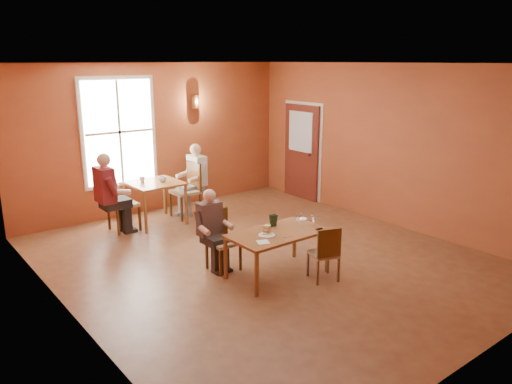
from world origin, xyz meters
TOP-DOWN VIEW (x-y plane):
  - ground at (0.00, 0.00)m, footprint 6.00×7.00m
  - wall_back at (0.00, 3.50)m, footprint 6.00×0.04m
  - wall_front at (0.00, -3.50)m, footprint 6.00×0.04m
  - wall_left at (-3.00, 0.00)m, footprint 0.04×7.00m
  - wall_right at (3.00, 0.00)m, footprint 0.04×7.00m
  - ceiling at (0.00, 0.00)m, footprint 6.00×7.00m
  - window at (-0.80, 3.45)m, footprint 1.36×0.10m
  - door at (2.94, 2.30)m, footprint 0.12×1.04m
  - wall_sconce at (0.90, 3.40)m, footprint 0.16×0.16m
  - main_table at (-0.24, -0.60)m, footprint 1.41×0.79m
  - chair_diner_main at (-0.74, 0.05)m, footprint 0.40×0.40m
  - diner_main at (-0.74, 0.02)m, footprint 0.47×0.47m
  - chair_empty at (0.18, -1.12)m, footprint 0.46×0.46m
  - plate_food at (-0.45, -0.62)m, footprint 0.31×0.31m
  - sandwich at (-0.39, -0.55)m, footprint 0.11×0.11m
  - goblet_a at (0.25, -0.51)m, footprint 0.08×0.08m
  - goblet_b at (0.33, -0.70)m, footprint 0.08×0.08m
  - menu_stand at (-0.12, -0.37)m, footprint 0.12×0.07m
  - knife at (-0.26, -0.85)m, footprint 0.17×0.05m
  - napkin at (-0.66, -0.78)m, footprint 0.21×0.21m
  - side_plate at (0.44, -0.39)m, footprint 0.18×0.18m
  - sunglasses at (0.32, -0.88)m, footprint 0.12×0.04m
  - second_table at (-0.50, 2.66)m, footprint 0.92×0.92m
  - chair_diner_white at (0.15, 2.66)m, footprint 0.48×0.48m
  - diner_white at (0.18, 2.66)m, footprint 0.55×0.55m
  - chair_diner_maroon at (-1.15, 2.66)m, footprint 0.46×0.46m
  - diner_maroon at (-1.18, 2.66)m, footprint 0.58×0.58m
  - cup_a at (-0.38, 2.56)m, footprint 0.17×0.17m
  - cup_b at (-0.69, 2.80)m, footprint 0.14×0.14m

SIDE VIEW (x-z plane):
  - ground at x=0.00m, z-range -0.01..0.01m
  - main_table at x=-0.24m, z-range 0.00..0.66m
  - chair_empty at x=0.18m, z-range 0.00..0.81m
  - second_table at x=-0.50m, z-range 0.00..0.81m
  - chair_diner_main at x=-0.74m, z-range 0.00..0.90m
  - chair_diner_maroon at x=-1.15m, z-range 0.00..1.04m
  - chair_diner_white at x=0.15m, z-range 0.00..1.09m
  - diner_main at x=-0.74m, z-range 0.00..1.17m
  - knife at x=-0.26m, z-range 0.66..0.66m
  - napkin at x=-0.66m, z-range 0.66..0.67m
  - side_plate at x=0.44m, z-range 0.66..0.67m
  - sunglasses at x=0.32m, z-range 0.66..0.67m
  - plate_food at x=-0.45m, z-range 0.66..0.69m
  - diner_white at x=0.18m, z-range 0.00..1.38m
  - sandwich at x=-0.39m, z-range 0.66..0.77m
  - diner_maroon at x=-1.18m, z-range 0.00..1.45m
  - goblet_b at x=0.33m, z-range 0.66..0.83m
  - goblet_a at x=0.25m, z-range 0.66..0.84m
  - menu_stand at x=-0.12m, z-range 0.66..0.84m
  - cup_b at x=-0.69m, z-range 0.81..0.91m
  - cup_a at x=-0.38m, z-range 0.81..0.92m
  - door at x=2.94m, z-range 0.00..2.10m
  - wall_back at x=0.00m, z-range 0.00..3.00m
  - wall_front at x=0.00m, z-range 0.00..3.00m
  - wall_left at x=-3.00m, z-range 0.00..3.00m
  - wall_right at x=3.00m, z-range 0.00..3.00m
  - window at x=-0.80m, z-range 0.72..2.68m
  - wall_sconce at x=0.90m, z-range 2.06..2.34m
  - ceiling at x=0.00m, z-range 2.98..3.02m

